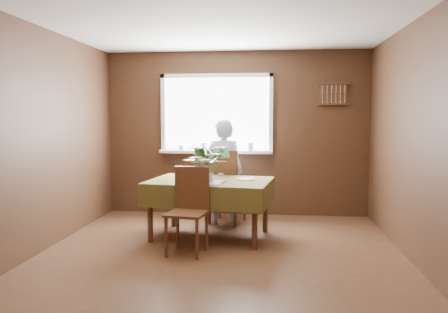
# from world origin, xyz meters

# --- Properties ---
(floor) EXTENTS (4.50, 4.50, 0.00)m
(floor) POSITION_xyz_m (0.00, 0.00, 0.00)
(floor) COLOR #452817
(floor) RESTS_ON ground
(ceiling) EXTENTS (4.50, 4.50, 0.00)m
(ceiling) POSITION_xyz_m (0.00, 0.00, 2.50)
(ceiling) COLOR white
(ceiling) RESTS_ON wall_back
(wall_back) EXTENTS (4.00, 0.00, 4.00)m
(wall_back) POSITION_xyz_m (0.00, 2.25, 1.25)
(wall_back) COLOR #57341F
(wall_back) RESTS_ON floor
(wall_front) EXTENTS (4.00, 0.00, 4.00)m
(wall_front) POSITION_xyz_m (0.00, -2.25, 1.25)
(wall_front) COLOR #57341F
(wall_front) RESTS_ON floor
(wall_left) EXTENTS (0.00, 4.50, 4.50)m
(wall_left) POSITION_xyz_m (-2.00, 0.00, 1.25)
(wall_left) COLOR #57341F
(wall_left) RESTS_ON floor
(wall_right) EXTENTS (0.00, 4.50, 4.50)m
(wall_right) POSITION_xyz_m (2.00, 0.00, 1.25)
(wall_right) COLOR #57341F
(wall_right) RESTS_ON floor
(window_assembly) EXTENTS (1.72, 0.20, 1.22)m
(window_assembly) POSITION_xyz_m (-0.29, 2.20, 1.36)
(window_assembly) COLOR white
(window_assembly) RESTS_ON wall_back
(spoon_rack) EXTENTS (0.44, 0.05, 0.33)m
(spoon_rack) POSITION_xyz_m (1.45, 2.22, 1.85)
(spoon_rack) COLOR #512F1A
(spoon_rack) RESTS_ON wall_back
(dining_table) EXTENTS (1.61, 1.21, 0.73)m
(dining_table) POSITION_xyz_m (-0.21, 0.91, 0.64)
(dining_table) COLOR #512F1A
(dining_table) RESTS_ON floor
(chair_far) EXTENTS (0.55, 0.55, 1.05)m
(chair_far) POSITION_xyz_m (-0.10, 1.61, 0.56)
(chair_far) COLOR #512F1A
(chair_far) RESTS_ON floor
(chair_near) EXTENTS (0.46, 0.46, 0.95)m
(chair_near) POSITION_xyz_m (-0.36, 0.28, 0.52)
(chair_near) COLOR #512F1A
(chair_near) RESTS_ON floor
(seated_woman) EXTENTS (0.54, 0.35, 1.48)m
(seated_woman) POSITION_xyz_m (-0.12, 1.58, 0.74)
(seated_woman) COLOR white
(seated_woman) RESTS_ON floor
(flower_bouquet) EXTENTS (0.51, 0.51, 0.44)m
(flower_bouquet) POSITION_xyz_m (-0.19, 0.66, 1.01)
(flower_bouquet) COLOR white
(flower_bouquet) RESTS_ON dining_table
(side_plate) EXTENTS (0.28, 0.28, 0.01)m
(side_plate) POSITION_xyz_m (0.23, 0.98, 0.73)
(side_plate) COLOR white
(side_plate) RESTS_ON dining_table
(table_knife) EXTENTS (0.08, 0.20, 0.00)m
(table_knife) POSITION_xyz_m (-0.03, 0.70, 0.73)
(table_knife) COLOR silver
(table_knife) RESTS_ON dining_table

